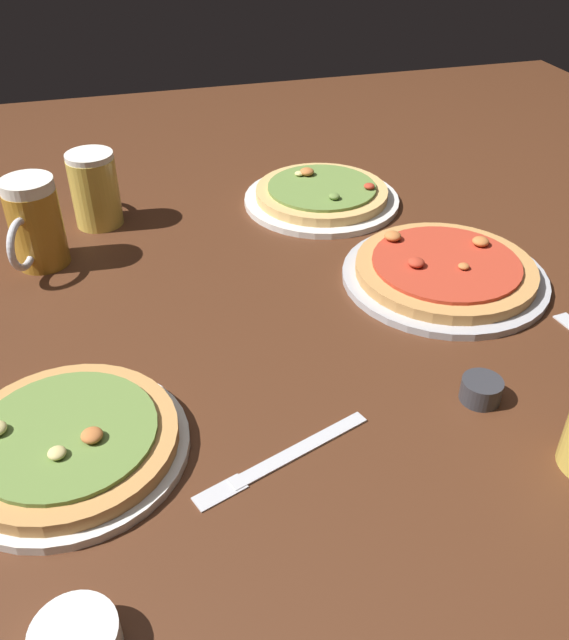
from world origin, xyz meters
TOP-DOWN VIEW (x-y plane):
  - ground_plane at (0.00, 0.00)m, footprint 2.40×2.40m
  - pizza_plate_near at (-0.31, -0.16)m, footprint 0.28×0.28m
  - pizza_plate_far at (0.18, 0.39)m, footprint 0.30×0.30m
  - pizza_plate_side at (0.29, 0.07)m, footprint 0.33×0.33m
  - beer_mug_dark at (-0.24, 0.42)m, footprint 0.09×0.14m
  - beer_mug_amber at (-0.34, 0.29)m, footprint 0.09×0.14m
  - ramekin_sauce at (0.20, -0.21)m, footprint 0.05×0.05m
  - knife_right at (-0.07, -0.24)m, footprint 0.23×0.10m

SIDE VIEW (x-z plane):
  - ground_plane at x=0.00m, z-range -0.03..0.00m
  - knife_right at x=-0.07m, z-range 0.00..0.01m
  - ramekin_sauce at x=0.20m, z-range 0.00..0.03m
  - pizza_plate_far at x=0.18m, z-range -0.01..0.04m
  - pizza_plate_side at x=0.29m, z-range -0.01..0.04m
  - pizza_plate_near at x=-0.31m, z-range -0.01..0.04m
  - beer_mug_dark at x=-0.24m, z-range 0.00..0.14m
  - beer_mug_amber at x=-0.34m, z-range 0.00..0.15m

